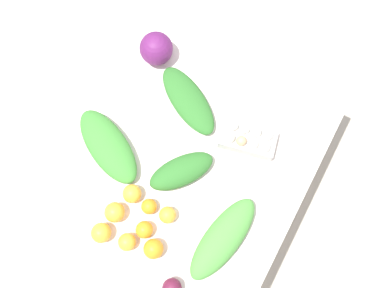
% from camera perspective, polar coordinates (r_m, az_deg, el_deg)
% --- Properties ---
extents(ground_plane, '(8.00, 8.00, 0.00)m').
position_cam_1_polar(ground_plane, '(2.59, 0.00, -5.41)').
color(ground_plane, '#B2A899').
extents(dining_table, '(1.26, 1.03, 0.78)m').
position_cam_1_polar(dining_table, '(1.93, 0.00, -1.08)').
color(dining_table, silver).
rests_on(dining_table, ground_plane).
extents(cabbage_purple, '(0.15, 0.15, 0.15)m').
position_cam_1_polar(cabbage_purple, '(1.94, -4.79, 12.56)').
color(cabbage_purple, '#601E5B').
rests_on(cabbage_purple, dining_table).
extents(egg_carton, '(0.17, 0.26, 0.09)m').
position_cam_1_polar(egg_carton, '(1.81, 7.47, 0.70)').
color(egg_carton, '#B7B7B2').
rests_on(egg_carton, dining_table).
extents(greens_bunch_scallion, '(0.30, 0.26, 0.08)m').
position_cam_1_polar(greens_bunch_scallion, '(1.76, -1.43, -3.63)').
color(greens_bunch_scallion, '#2D6B28').
rests_on(greens_bunch_scallion, dining_table).
extents(greens_bunch_kale, '(0.31, 0.41, 0.08)m').
position_cam_1_polar(greens_bunch_kale, '(1.82, -11.13, -0.27)').
color(greens_bunch_kale, '#3D8433').
rests_on(greens_bunch_kale, dining_table).
extents(greens_bunch_beet_tops, '(0.30, 0.39, 0.07)m').
position_cam_1_polar(greens_bunch_beet_tops, '(1.87, -0.52, 5.86)').
color(greens_bunch_beet_tops, '#2D6B28').
rests_on(greens_bunch_beet_tops, dining_table).
extents(greens_bunch_chard, '(0.40, 0.19, 0.08)m').
position_cam_1_polar(greens_bunch_chard, '(1.72, 4.16, -12.43)').
color(greens_bunch_chard, '#4C933D').
rests_on(greens_bunch_chard, dining_table).
extents(beet_root, '(0.08, 0.08, 0.08)m').
position_cam_1_polar(beet_root, '(1.71, -2.69, -18.64)').
color(beet_root, '#5B1933').
rests_on(beet_root, dining_table).
extents(orange_0, '(0.07, 0.07, 0.07)m').
position_cam_1_polar(orange_0, '(1.73, -3.28, -9.43)').
color(orange_0, '#F9A833').
rests_on(orange_0, dining_table).
extents(orange_1, '(0.07, 0.07, 0.07)m').
position_cam_1_polar(orange_1, '(1.73, -6.38, -11.29)').
color(orange_1, orange).
rests_on(orange_1, dining_table).
extents(orange_2, '(0.06, 0.06, 0.06)m').
position_cam_1_polar(orange_2, '(1.75, -5.75, -8.29)').
color(orange_2, orange).
rests_on(orange_2, dining_table).
extents(orange_3, '(0.08, 0.08, 0.08)m').
position_cam_1_polar(orange_3, '(1.75, -10.27, -8.95)').
color(orange_3, '#F9A833').
rests_on(orange_3, dining_table).
extents(orange_4, '(0.07, 0.07, 0.07)m').
position_cam_1_polar(orange_4, '(1.74, -8.66, -12.80)').
color(orange_4, '#F9A833').
rests_on(orange_4, dining_table).
extents(orange_5, '(0.08, 0.08, 0.08)m').
position_cam_1_polar(orange_5, '(1.76, -8.00, -6.58)').
color(orange_5, '#F9A833').
rests_on(orange_5, dining_table).
extents(orange_6, '(0.08, 0.08, 0.08)m').
position_cam_1_polar(orange_6, '(1.72, -5.16, -13.75)').
color(orange_6, orange).
rests_on(orange_6, dining_table).
extents(orange_7, '(0.08, 0.08, 0.08)m').
position_cam_1_polar(orange_7, '(1.75, -12.02, -11.51)').
color(orange_7, '#F9A833').
rests_on(orange_7, dining_table).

